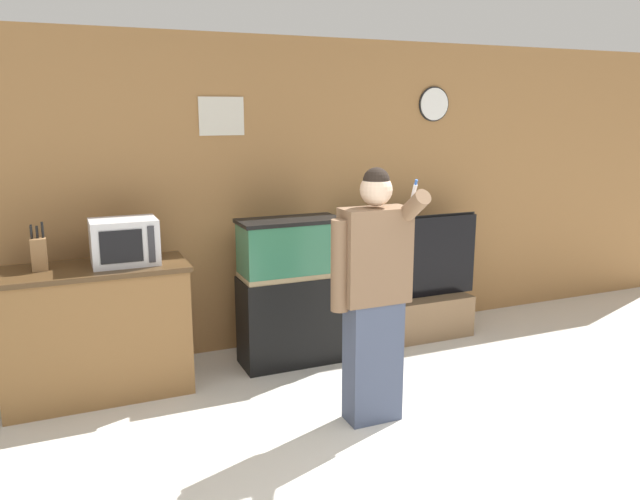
{
  "coord_description": "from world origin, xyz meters",
  "views": [
    {
      "loc": [
        -1.62,
        -2.05,
        2.0
      ],
      "look_at": [
        0.06,
        1.87,
        1.05
      ],
      "focal_mm": 35.0,
      "sensor_mm": 36.0,
      "label": 1
    }
  ],
  "objects_px": {
    "microwave": "(124,242)",
    "person_standing": "(373,293)",
    "knife_block": "(39,253)",
    "tv_on_stand": "(414,303)",
    "counter_island": "(96,332)",
    "aquarium_on_stand": "(290,292)"
  },
  "relations": [
    {
      "from": "microwave",
      "to": "person_standing",
      "type": "distance_m",
      "value": 1.79
    },
    {
      "from": "knife_block",
      "to": "tv_on_stand",
      "type": "height_order",
      "value": "knife_block"
    },
    {
      "from": "counter_island",
      "to": "microwave",
      "type": "distance_m",
      "value": 0.67
    },
    {
      "from": "knife_block",
      "to": "tv_on_stand",
      "type": "distance_m",
      "value": 3.11
    },
    {
      "from": "aquarium_on_stand",
      "to": "person_standing",
      "type": "distance_m",
      "value": 1.16
    },
    {
      "from": "microwave",
      "to": "person_standing",
      "type": "xyz_separation_m",
      "value": [
        1.39,
        -1.1,
        -0.24
      ]
    },
    {
      "from": "knife_block",
      "to": "person_standing",
      "type": "xyz_separation_m",
      "value": [
        1.94,
        -1.15,
        -0.2
      ]
    },
    {
      "from": "knife_block",
      "to": "person_standing",
      "type": "distance_m",
      "value": 2.26
    },
    {
      "from": "counter_island",
      "to": "tv_on_stand",
      "type": "xyz_separation_m",
      "value": [
        2.7,
        0.12,
        -0.15
      ]
    },
    {
      "from": "counter_island",
      "to": "tv_on_stand",
      "type": "relative_size",
      "value": 1.04
    },
    {
      "from": "microwave",
      "to": "aquarium_on_stand",
      "type": "xyz_separation_m",
      "value": [
        1.24,
        0.02,
        -0.51
      ]
    },
    {
      "from": "microwave",
      "to": "aquarium_on_stand",
      "type": "relative_size",
      "value": 0.38
    },
    {
      "from": "aquarium_on_stand",
      "to": "tv_on_stand",
      "type": "bearing_deg",
      "value": 4.87
    },
    {
      "from": "aquarium_on_stand",
      "to": "person_standing",
      "type": "xyz_separation_m",
      "value": [
        0.15,
        -1.12,
        0.27
      ]
    },
    {
      "from": "knife_block",
      "to": "person_standing",
      "type": "bearing_deg",
      "value": -30.55
    },
    {
      "from": "aquarium_on_stand",
      "to": "person_standing",
      "type": "bearing_deg",
      "value": -82.42
    },
    {
      "from": "counter_island",
      "to": "person_standing",
      "type": "relative_size",
      "value": 0.78
    },
    {
      "from": "knife_block",
      "to": "person_standing",
      "type": "relative_size",
      "value": 0.2
    },
    {
      "from": "counter_island",
      "to": "aquarium_on_stand",
      "type": "distance_m",
      "value": 1.48
    },
    {
      "from": "aquarium_on_stand",
      "to": "tv_on_stand",
      "type": "height_order",
      "value": "aquarium_on_stand"
    },
    {
      "from": "knife_block",
      "to": "aquarium_on_stand",
      "type": "relative_size",
      "value": 0.28
    },
    {
      "from": "counter_island",
      "to": "knife_block",
      "type": "xyz_separation_m",
      "value": [
        -0.32,
        0.05,
        0.59
      ]
    }
  ]
}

